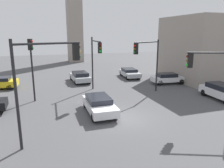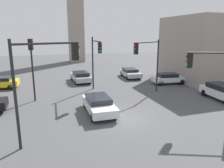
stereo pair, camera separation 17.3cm
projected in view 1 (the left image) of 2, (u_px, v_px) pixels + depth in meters
name	position (u px, v px, depth m)	size (l,w,h in m)	color
ground_plane	(123.00, 118.00, 16.23)	(106.01, 106.01, 0.00)	#4C4C4F
traffic_light_0	(32.00, 59.00, 19.47)	(0.49, 0.44, 5.78)	black
traffic_light_1	(212.00, 70.00, 15.13)	(3.23, 1.46, 5.29)	black
traffic_light_2	(96.00, 54.00, 22.21)	(0.41, 4.25, 5.88)	black
traffic_light_3	(46.00, 70.00, 11.95)	(3.76, 1.53, 5.99)	black
traffic_light_4	(148.00, 56.00, 21.62)	(3.85, 2.34, 5.63)	black
car_1	(130.00, 73.00, 31.26)	(2.42, 4.84, 1.26)	#ADB2B7
car_2	(168.00, 78.00, 27.24)	(4.32, 2.27, 1.35)	silver
car_4	(222.00, 91.00, 20.75)	(2.25, 4.69, 1.49)	silver
car_5	(99.00, 104.00, 17.21)	(2.00, 4.62, 1.33)	silver
car_6	(80.00, 77.00, 28.28)	(2.17, 4.72, 1.34)	#ADB2B7
building_flank	(220.00, 48.00, 30.20)	(14.44, 9.47, 8.43)	gray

